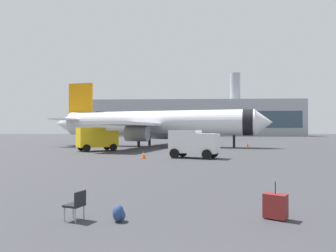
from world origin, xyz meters
name	(u,v)px	position (x,y,z in m)	size (l,w,h in m)	color
airplane_at_gate	(155,123)	(-4.88, 45.96, 3.66)	(35.43, 32.23, 10.50)	white
service_truck	(97,138)	(-11.13, 35.24, 1.61)	(5.21, 4.49, 2.90)	yellow
cargo_van	(193,142)	(0.59, 25.78, 1.45)	(4.82, 3.59, 2.60)	white
safety_cone_near	(247,144)	(9.48, 45.78, 0.39)	(0.44, 0.44, 0.79)	#F2590C
safety_cone_mid	(144,155)	(-3.96, 25.06, 0.34)	(0.44, 0.44, 0.70)	#F2590C
rolling_suitcase	(275,206)	(2.41, 5.70, 0.39)	(0.75, 0.69, 1.10)	maroon
traveller_backpack	(119,213)	(-2.12, 5.22, 0.23)	(0.36, 0.40, 0.48)	navy
gate_chair	(76,203)	(-3.36, 5.24, 0.50)	(0.61, 0.61, 0.86)	black
terminal_building	(197,118)	(5.37, 136.18, 7.83)	(89.54, 16.94, 27.39)	#9EA3AD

